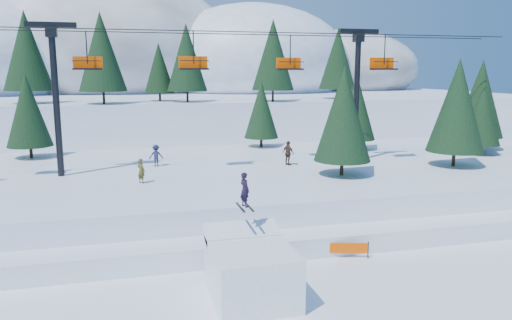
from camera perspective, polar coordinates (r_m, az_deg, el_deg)
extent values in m
plane|color=white|center=(20.85, -0.47, -17.36)|extent=(160.00, 160.00, 0.00)
cube|color=white|center=(37.17, -7.31, -2.95)|extent=(70.00, 22.00, 2.50)
cube|color=white|center=(27.84, -4.56, -8.91)|extent=(70.00, 6.00, 1.10)
cube|color=white|center=(86.30, -11.68, 5.56)|extent=(110.00, 60.00, 6.00)
ellipsoid|color=#605B59|center=(96.00, -15.89, 11.96)|extent=(44.00, 39.60, 26.40)
ellipsoid|color=white|center=(90.78, -0.31, 11.30)|extent=(34.00, 30.60, 19.72)
ellipsoid|color=#605B59|center=(103.10, 9.85, 10.30)|extent=(30.00, 27.00, 15.00)
cylinder|color=black|center=(58.35, -17.00, 6.85)|extent=(0.26, 0.26, 1.40)
cone|color=#1A391F|center=(58.32, -17.26, 11.75)|extent=(5.20, 5.20, 8.60)
cylinder|color=black|center=(59.94, -7.84, 7.21)|extent=(0.26, 0.26, 1.27)
cone|color=#1A391F|center=(59.89, -7.94, 11.54)|extent=(4.72, 4.72, 7.80)
cylinder|color=black|center=(60.53, 1.93, 7.37)|extent=(0.26, 0.26, 1.35)
cone|color=#1A391F|center=(60.48, 1.96, 11.94)|extent=(5.03, 5.03, 8.31)
cylinder|color=black|center=(62.12, -24.41, 6.58)|extent=(0.26, 0.26, 1.44)
cone|color=#1A391F|center=(62.09, -24.77, 11.30)|extent=(5.33, 5.33, 8.82)
cylinder|color=black|center=(67.40, 9.21, 7.50)|extent=(0.26, 0.26, 1.28)
cone|color=#1A391F|center=(67.35, 9.32, 11.40)|extent=(4.77, 4.77, 7.89)
cylinder|color=black|center=(62.43, -10.92, 7.10)|extent=(0.26, 0.26, 0.97)
cone|color=#1A391F|center=(62.35, -11.03, 10.29)|extent=(3.62, 3.62, 5.99)
cube|color=white|center=(21.80, -0.53, -12.75)|extent=(3.39, 4.19, 2.29)
cube|color=white|center=(23.01, -1.64, -8.31)|extent=(3.39, 1.47, 0.82)
imported|color=black|center=(22.28, -1.30, -3.41)|extent=(0.54, 0.66, 1.57)
cube|color=black|center=(22.44, -1.80, -5.43)|extent=(0.11, 1.65, 0.03)
cube|color=black|center=(22.53, -0.80, -5.36)|extent=(0.11, 1.65, 0.03)
cylinder|color=black|center=(36.26, -21.86, 6.07)|extent=(0.44, 0.44, 10.00)
cube|color=black|center=(36.32, -22.41, 14.11)|extent=(3.20, 0.35, 0.35)
cube|color=black|center=(36.29, -22.36, 13.40)|extent=(0.70, 0.70, 0.70)
cylinder|color=black|center=(40.03, 11.40, 6.91)|extent=(0.44, 0.44, 10.00)
cube|color=black|center=(40.08, 11.67, 14.21)|extent=(3.20, 0.35, 0.35)
cube|color=black|center=(40.05, 11.64, 13.57)|extent=(0.70, 0.70, 0.70)
cylinder|color=black|center=(35.43, -4.15, 14.46)|extent=(46.00, 0.06, 0.06)
cylinder|color=black|center=(37.79, -4.84, 14.18)|extent=(46.00, 0.06, 0.06)
cylinder|color=black|center=(37.23, -18.80, 12.05)|extent=(0.08, 0.08, 2.20)
cube|color=black|center=(37.20, -18.67, 9.82)|extent=(2.00, 0.75, 0.12)
cube|color=#F24D00|center=(37.58, -18.67, 10.51)|extent=(2.00, 0.10, 0.85)
cylinder|color=black|center=(36.86, -18.75, 10.68)|extent=(2.00, 0.06, 0.06)
cylinder|color=black|center=(35.07, -7.16, 12.65)|extent=(0.08, 0.08, 2.20)
cube|color=black|center=(35.04, -7.11, 10.28)|extent=(2.00, 0.75, 0.12)
cube|color=#F24D00|center=(35.42, -7.21, 11.01)|extent=(2.00, 0.10, 0.85)
cylinder|color=black|center=(34.70, -7.05, 11.19)|extent=(2.00, 0.06, 0.06)
cylinder|color=black|center=(39.18, 3.94, 12.44)|extent=(0.08, 0.08, 2.20)
cube|color=black|center=(39.15, 3.91, 10.32)|extent=(2.00, 0.75, 0.12)
cube|color=#F24D00|center=(39.51, 3.74, 10.97)|extent=(2.00, 0.10, 0.85)
cylinder|color=black|center=(38.82, 4.09, 11.13)|extent=(2.00, 0.06, 0.06)
cylinder|color=black|center=(39.67, 14.50, 12.12)|extent=(0.08, 0.08, 2.20)
cube|color=black|center=(39.64, 14.40, 10.02)|extent=(2.00, 0.75, 0.12)
cube|color=#F24D00|center=(39.98, 14.16, 10.68)|extent=(2.00, 0.10, 0.85)
cylinder|color=black|center=(39.34, 14.69, 10.81)|extent=(2.00, 0.06, 0.06)
cylinder|color=black|center=(40.68, 21.64, 0.15)|extent=(0.26, 0.26, 1.13)
cone|color=#1A391F|center=(40.23, 22.02, 5.81)|extent=(4.19, 4.19, 6.93)
cylinder|color=black|center=(47.23, 24.18, 1.11)|extent=(0.26, 0.26, 0.86)
cone|color=#1A391F|center=(46.89, 24.46, 4.80)|extent=(3.18, 3.18, 5.26)
cylinder|color=black|center=(50.40, 23.95, 1.81)|extent=(0.26, 0.26, 1.14)
cone|color=#1A391F|center=(50.03, 24.29, 6.41)|extent=(4.22, 4.22, 6.99)
cylinder|color=black|center=(46.66, 11.24, 1.77)|extent=(0.26, 0.26, 0.95)
cone|color=#1A391F|center=(46.30, 11.39, 5.92)|extent=(3.53, 3.53, 5.83)
cylinder|color=black|center=(45.39, -24.32, 0.84)|extent=(0.26, 0.26, 0.97)
cone|color=#1A391F|center=(45.01, -24.64, 5.20)|extent=(3.61, 3.61, 5.97)
cylinder|color=black|center=(47.43, 0.60, 2.05)|extent=(0.26, 0.26, 0.87)
cone|color=#1A391F|center=(47.09, 0.61, 5.79)|extent=(3.23, 3.23, 5.33)
cylinder|color=black|center=(34.95, 9.76, -0.89)|extent=(0.26, 0.26, 1.04)
cone|color=#1A391F|center=(34.45, 9.95, 5.18)|extent=(3.86, 3.86, 6.39)
imported|color=#232447|center=(38.38, -11.35, 0.50)|extent=(1.12, 0.72, 1.65)
imported|color=#4B481C|center=(32.81, -13.00, -1.21)|extent=(0.68, 0.70, 1.61)
imported|color=#223F28|center=(44.42, 8.10, 1.96)|extent=(0.82, 0.99, 1.73)
imported|color=#442C22|center=(38.12, 3.70, 0.79)|extent=(0.92, 1.18, 1.87)
cylinder|color=black|center=(26.56, 6.67, -10.13)|extent=(0.06, 0.06, 0.90)
cylinder|color=black|center=(26.96, 12.69, -10.01)|extent=(0.06, 0.06, 0.90)
cube|color=#F24D00|center=(26.69, 9.71, -9.88)|extent=(2.70, 0.81, 0.55)
cylinder|color=black|center=(28.93, 10.67, -8.52)|extent=(0.06, 0.06, 0.90)
cylinder|color=black|center=(30.05, 15.69, -8.02)|extent=(0.06, 0.06, 0.90)
cube|color=#F24D00|center=(29.43, 13.24, -8.09)|extent=(2.80, 0.21, 0.55)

